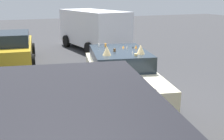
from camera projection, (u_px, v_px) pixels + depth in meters
ground_plane at (121, 97)px, 8.04m from camera, size 60.00×60.00×0.00m
art_car_decorated at (121, 74)px, 7.90m from camera, size 4.82×2.71×1.69m
parked_van_near_left at (93, 28)px, 14.95m from camera, size 5.25×2.98×2.23m
parked_sedan_far_right at (11, 47)px, 11.91m from camera, size 4.66×2.40×1.46m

